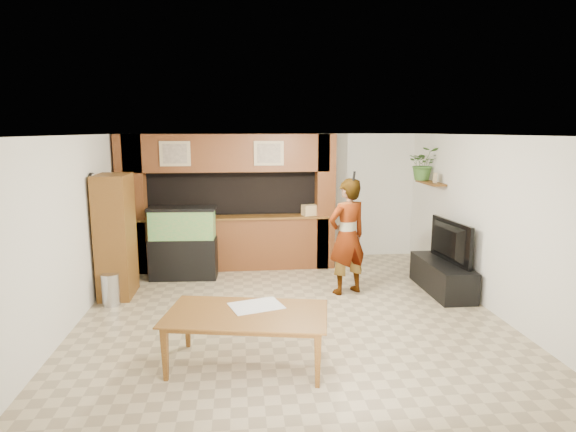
{
  "coord_description": "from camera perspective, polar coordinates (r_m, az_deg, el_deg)",
  "views": [
    {
      "loc": [
        -0.72,
        -6.67,
        2.66
      ],
      "look_at": [
        0.04,
        0.6,
        1.36
      ],
      "focal_mm": 30.0,
      "sensor_mm": 36.0,
      "label": 1
    }
  ],
  "objects": [
    {
      "name": "dining_table",
      "position": [
        5.64,
        -4.95,
        -14.49
      ],
      "size": [
        1.97,
        1.33,
        0.64
      ],
      "primitive_type": "imported",
      "rotation": [
        0.0,
        0.0,
        -0.19
      ],
      "color": "brown",
      "rests_on": "floor"
    },
    {
      "name": "wall_shelf",
      "position": [
        9.38,
        16.52,
        3.78
      ],
      "size": [
        0.25,
        0.9,
        0.04
      ],
      "primitive_type": "cube",
      "color": "brown",
      "rests_on": "wall_right"
    },
    {
      "name": "counter_box",
      "position": [
        9.34,
        2.66,
        0.71
      ],
      "size": [
        0.35,
        0.29,
        0.2
      ],
      "primitive_type": "cube",
      "rotation": [
        0.0,
        0.0,
        0.31
      ],
      "color": "tan",
      "rests_on": "partition"
    },
    {
      "name": "microphone",
      "position": [
        7.62,
        7.83,
        4.69
      ],
      "size": [
        0.04,
        0.1,
        0.17
      ],
      "primitive_type": "cylinder",
      "rotation": [
        0.44,
        0.0,
        0.0
      ],
      "color": "black",
      "rests_on": "person"
    },
    {
      "name": "tv_stand",
      "position": [
        8.51,
        17.8,
        -6.84
      ],
      "size": [
        0.56,
        1.52,
        0.51
      ],
      "primitive_type": "cube",
      "color": "black",
      "rests_on": "floor"
    },
    {
      "name": "floor",
      "position": [
        7.21,
        0.22,
        -11.57
      ],
      "size": [
        6.5,
        6.5,
        0.0
      ],
      "primitive_type": "plane",
      "color": "tan",
      "rests_on": "ground"
    },
    {
      "name": "wall_left",
      "position": [
        7.18,
        -24.35,
        -1.77
      ],
      "size": [
        0.0,
        6.5,
        6.5
      ],
      "primitive_type": "plane",
      "rotation": [
        1.57,
        0.0,
        1.57
      ],
      "color": "silver",
      "rests_on": "floor"
    },
    {
      "name": "ceiling",
      "position": [
        6.7,
        0.23,
        9.56
      ],
      "size": [
        6.5,
        6.5,
        0.0
      ],
      "primitive_type": "plane",
      "color": "white",
      "rests_on": "wall_back"
    },
    {
      "name": "trash_can",
      "position": [
        7.98,
        -20.26,
        -8.17
      ],
      "size": [
        0.27,
        0.27,
        0.5
      ],
      "primitive_type": "cylinder",
      "color": "#B2B2B7",
      "rests_on": "floor"
    },
    {
      "name": "potted_plant",
      "position": [
        9.61,
        15.78,
        5.99
      ],
      "size": [
        0.67,
        0.61,
        0.63
      ],
      "primitive_type": "imported",
      "rotation": [
        0.0,
        0.0,
        -0.23
      ],
      "color": "#396528",
      "rests_on": "wall_shelf"
    },
    {
      "name": "wall_clock",
      "position": [
        8.02,
        -22.21,
        3.89
      ],
      "size": [
        0.05,
        0.25,
        0.25
      ],
      "color": "black",
      "rests_on": "wall_left"
    },
    {
      "name": "wall_right",
      "position": [
        7.75,
        22.85,
        -0.83
      ],
      "size": [
        0.0,
        6.5,
        6.5
      ],
      "primitive_type": "plane",
      "rotation": [
        1.57,
        0.0,
        -1.57
      ],
      "color": "silver",
      "rests_on": "floor"
    },
    {
      "name": "aquarium",
      "position": [
        8.91,
        -12.32,
        -3.24
      ],
      "size": [
        1.19,
        0.45,
        1.32
      ],
      "rotation": [
        0.0,
        0.0,
        -0.06
      ],
      "color": "black",
      "rests_on": "floor"
    },
    {
      "name": "partition",
      "position": [
        9.4,
        -7.27,
        1.76
      ],
      "size": [
        4.2,
        0.99,
        2.6
      ],
      "color": "brown",
      "rests_on": "floor"
    },
    {
      "name": "wall_back",
      "position": [
        10.03,
        -1.76,
        2.29
      ],
      "size": [
        6.0,
        0.0,
        6.0
      ],
      "primitive_type": "plane",
      "rotation": [
        1.57,
        0.0,
        0.0
      ],
      "color": "silver",
      "rests_on": "floor"
    },
    {
      "name": "pantry_cabinet",
      "position": [
        8.22,
        -19.75,
        -2.23
      ],
      "size": [
        0.5,
        0.81,
        1.98
      ],
      "primitive_type": "cube",
      "color": "brown",
      "rests_on": "floor"
    },
    {
      "name": "photo_frame",
      "position": [
        9.18,
        17.02,
        4.35
      ],
      "size": [
        0.03,
        0.14,
        0.19
      ],
      "primitive_type": "cube",
      "rotation": [
        0.0,
        0.0,
        -0.03
      ],
      "color": "tan",
      "rests_on": "wall_shelf"
    },
    {
      "name": "newspaper_a",
      "position": [
        5.74,
        -3.8,
        -10.56
      ],
      "size": [
        0.69,
        0.58,
        0.01
      ],
      "primitive_type": "cube",
      "rotation": [
        0.0,
        0.0,
        0.3
      ],
      "color": "silver",
      "rests_on": "dining_table"
    },
    {
      "name": "person",
      "position": [
        7.92,
        7.03,
        -2.43
      ],
      "size": [
        0.82,
        0.69,
        1.91
      ],
      "primitive_type": "imported",
      "rotation": [
        0.0,
        0.0,
        3.54
      ],
      "color": "olive",
      "rests_on": "floor"
    },
    {
      "name": "television",
      "position": [
        8.36,
        18.02,
        -2.9
      ],
      "size": [
        0.27,
        1.21,
        0.69
      ],
      "primitive_type": "imported",
      "rotation": [
        0.0,
        0.0,
        1.67
      ],
      "color": "black",
      "rests_on": "tv_stand"
    }
  ]
}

